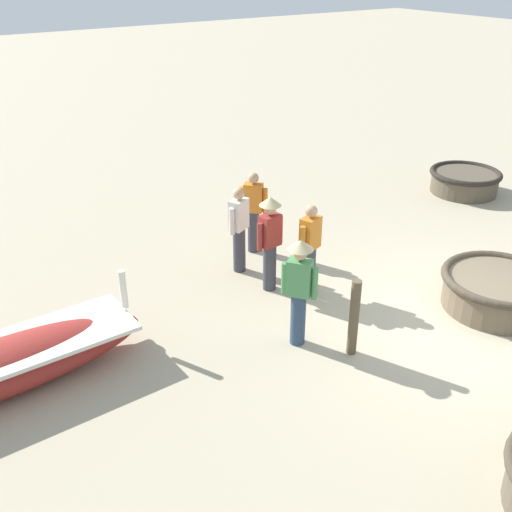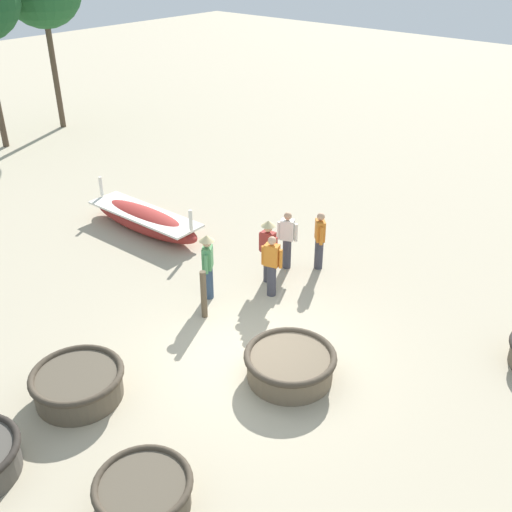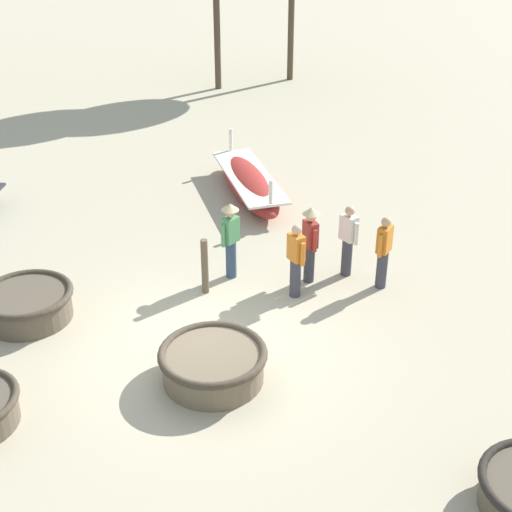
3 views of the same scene
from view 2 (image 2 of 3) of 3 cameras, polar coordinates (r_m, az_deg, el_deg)
The scene contains 11 objects.
ground_plane at distance 12.54m, azimuth -0.03°, elevation -9.65°, with size 80.00×80.00×0.00m, color tan.
coracle_tilted at distance 11.88m, azimuth 3.26°, elevation -10.25°, with size 1.82×1.82×0.59m.
coracle_beside_post at distance 11.91m, azimuth -16.59°, elevation -11.54°, with size 1.75×1.75×0.60m.
coracle_far_left at distance 9.91m, azimuth -10.65°, elevation -21.26°, with size 1.54×1.54×0.54m.
long_boat_ochre_hull at distance 17.66m, azimuth -10.54°, elevation 3.43°, with size 1.18×4.15×1.19m.
fisherman_hauling at distance 14.06m, azimuth 1.51°, elevation -0.82°, with size 0.31×0.51×1.57m.
fisherman_by_coracle at distance 14.57m, azimuth 1.16°, elevation 0.87°, with size 0.36×0.53×1.67m.
fisherman_standing_right at distance 13.94m, azimuth -4.62°, elevation -0.63°, with size 0.44×0.38×1.67m.
fisherman_standing_left at distance 15.24m, azimuth 2.99°, elevation 1.67°, with size 0.34×0.49×1.57m.
fisherman_crouching at distance 15.27m, azimuth 6.08°, elevation 1.60°, with size 0.40×0.40×1.57m.
mooring_post_mid_beach at distance 13.45m, azimuth -5.00°, elevation -3.67°, with size 0.14×0.14×1.18m, color brown.
Camera 2 is at (-7.39, -6.41, 7.84)m, focal length 42.00 mm.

